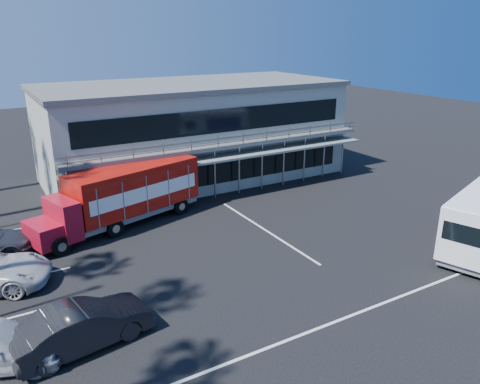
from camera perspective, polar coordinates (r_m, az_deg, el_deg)
ground at (r=24.02m, az=3.02°, el=-8.10°), size 120.00×120.00×0.00m
building at (r=36.68m, az=-5.81°, el=7.48°), size 22.40×12.00×7.30m
red_truck at (r=28.19m, az=-13.92°, el=-0.24°), size 10.56×5.19×3.47m
parked_car_b at (r=18.49m, az=-18.61°, el=-15.25°), size 5.28×2.55×1.67m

